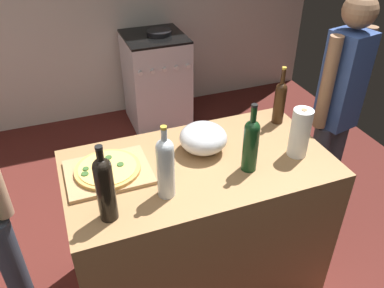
# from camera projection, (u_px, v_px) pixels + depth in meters

# --- Properties ---
(ground_plane) EXTENTS (4.39, 3.54, 0.02)m
(ground_plane) POSITION_uv_depth(u_px,v_px,m) (155.00, 198.00, 3.10)
(ground_plane) COLOR #511E19
(counter) EXTENTS (1.34, 0.73, 0.89)m
(counter) POSITION_uv_depth(u_px,v_px,m) (198.00, 226.00, 2.23)
(counter) COLOR #9E7247
(counter) RESTS_ON ground_plane
(cutting_board) EXTENTS (0.40, 0.32, 0.02)m
(cutting_board) POSITION_uv_depth(u_px,v_px,m) (108.00, 172.00, 1.90)
(cutting_board) COLOR tan
(cutting_board) RESTS_ON counter
(pizza) EXTENTS (0.31, 0.31, 0.03)m
(pizza) POSITION_uv_depth(u_px,v_px,m) (108.00, 169.00, 1.89)
(pizza) COLOR tan
(pizza) RESTS_ON cutting_board
(mixing_bowl) EXTENTS (0.25, 0.25, 0.15)m
(mixing_bowl) POSITION_uv_depth(u_px,v_px,m) (203.00, 138.00, 2.03)
(mixing_bowl) COLOR #B2B2B7
(mixing_bowl) RESTS_ON counter
(paper_towel_roll) EXTENTS (0.10, 0.10, 0.26)m
(paper_towel_roll) POSITION_uv_depth(u_px,v_px,m) (300.00, 133.00, 1.97)
(paper_towel_roll) COLOR white
(paper_towel_roll) RESTS_ON counter
(wine_bottle_green) EXTENTS (0.08, 0.08, 0.36)m
(wine_bottle_green) POSITION_uv_depth(u_px,v_px,m) (251.00, 143.00, 1.86)
(wine_bottle_green) COLOR #143819
(wine_bottle_green) RESTS_ON counter
(wine_bottle_clear) EXTENTS (0.08, 0.08, 0.36)m
(wine_bottle_clear) POSITION_uv_depth(u_px,v_px,m) (165.00, 165.00, 1.69)
(wine_bottle_clear) COLOR silver
(wine_bottle_clear) RESTS_ON counter
(wine_bottle_dark) EXTENTS (0.08, 0.08, 0.36)m
(wine_bottle_dark) POSITION_uv_depth(u_px,v_px,m) (105.00, 186.00, 1.57)
(wine_bottle_dark) COLOR black
(wine_bottle_dark) RESTS_ON counter
(wine_bottle_amber) EXTENTS (0.07, 0.07, 0.34)m
(wine_bottle_amber) POSITION_uv_depth(u_px,v_px,m) (280.00, 101.00, 2.23)
(wine_bottle_amber) COLOR #331E0F
(wine_bottle_amber) RESTS_ON counter
(stove) EXTENTS (0.55, 0.60, 0.94)m
(stove) POSITION_uv_depth(u_px,v_px,m) (156.00, 80.00, 3.82)
(stove) COLOR #B7B7BC
(stove) RESTS_ON ground_plane
(person_in_red) EXTENTS (0.36, 0.24, 1.59)m
(person_in_red) POSITION_uv_depth(u_px,v_px,m) (337.00, 108.00, 2.43)
(person_in_red) COLOR #383D4C
(person_in_red) RESTS_ON ground_plane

